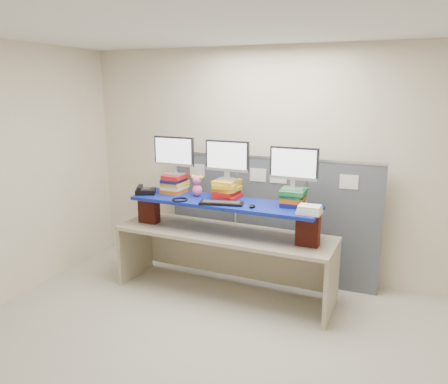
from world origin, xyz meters
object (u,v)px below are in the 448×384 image
at_px(blue_board, 224,203).
at_px(monitor_left, 174,153).
at_px(desk, 224,244).
at_px(desk_phone, 145,191).
at_px(monitor_right, 294,166).
at_px(monitor_center, 227,158).
at_px(keyboard, 221,203).

distance_m(blue_board, monitor_left, 0.85).
bearing_deg(desk, desk_phone, -175.46).
bearing_deg(monitor_right, monitor_center, 180.00).
bearing_deg(desk, monitor_right, 9.14).
bearing_deg(monitor_right, desk, -170.86).
distance_m(monitor_center, monitor_right, 0.75).
bearing_deg(monitor_right, monitor_left, 180.00).
distance_m(blue_board, monitor_center, 0.49).
height_order(keyboard, desk_phone, desk_phone).
bearing_deg(monitor_center, desk, -82.29).
bearing_deg(blue_board, keyboard, -76.74).
distance_m(desk, monitor_right, 1.19).
relative_size(desk, desk_phone, 8.73).
height_order(desk, keyboard, keyboard).
xyz_separation_m(desk, monitor_left, (-0.68, 0.15, 0.97)).
distance_m(monitor_center, desk_phone, 1.07).
bearing_deg(desk_phone, monitor_left, 6.88).
distance_m(monitor_center, keyboard, 0.52).
distance_m(monitor_right, keyboard, 0.86).
distance_m(desk, desk_phone, 1.12).
distance_m(monitor_right, desk_phone, 1.77).
relative_size(desk, monitor_left, 4.89).
bearing_deg(keyboard, monitor_center, 87.33).
xyz_separation_m(desk, desk_phone, (-0.98, -0.04, 0.54)).
distance_m(monitor_left, monitor_center, 0.67).
xyz_separation_m(blue_board, monitor_right, (0.74, 0.09, 0.45)).
height_order(desk, monitor_right, monitor_right).
relative_size(monitor_left, monitor_center, 1.00).
xyz_separation_m(monitor_left, monitor_right, (1.43, -0.06, -0.04)).
xyz_separation_m(blue_board, keyboard, (0.03, -0.14, 0.03)).
bearing_deg(monitor_left, blue_board, -9.74).
xyz_separation_m(monitor_center, keyboard, (0.04, -0.26, -0.44)).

